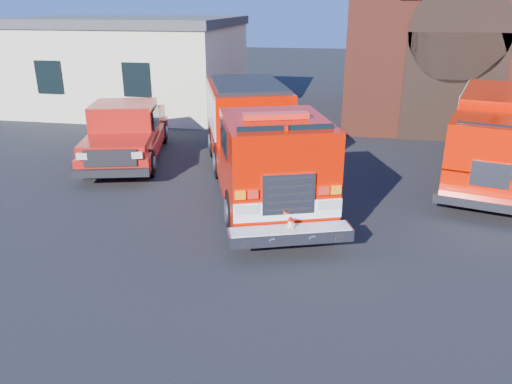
% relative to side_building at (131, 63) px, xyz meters
% --- Properties ---
extents(ground, '(100.00, 100.00, 0.00)m').
position_rel_side_building_xyz_m(ground, '(9.00, -13.00, -2.20)').
color(ground, black).
rests_on(ground, ground).
extents(parking_stripe_mid, '(0.12, 3.00, 0.01)m').
position_rel_side_building_xyz_m(parking_stripe_mid, '(15.50, -9.00, -2.20)').
color(parking_stripe_mid, yellow).
rests_on(parking_stripe_mid, ground).
extents(parking_stripe_far, '(0.12, 3.00, 0.01)m').
position_rel_side_building_xyz_m(parking_stripe_far, '(15.50, -6.00, -2.20)').
color(parking_stripe_far, yellow).
rests_on(parking_stripe_far, ground).
extents(side_building, '(10.20, 8.20, 4.35)m').
position_rel_side_building_xyz_m(side_building, '(0.00, 0.00, 0.00)').
color(side_building, beige).
rests_on(side_building, ground).
extents(fire_engine, '(5.21, 9.08, 2.70)m').
position_rel_side_building_xyz_m(fire_engine, '(8.31, -10.36, -0.80)').
color(fire_engine, black).
rests_on(fire_engine, ground).
extents(pickup_truck, '(3.61, 6.34, 1.96)m').
position_rel_side_building_xyz_m(pickup_truck, '(3.51, -8.50, -1.28)').
color(pickup_truck, black).
rests_on(pickup_truck, ground).
extents(secondary_truck, '(4.16, 7.84, 2.43)m').
position_rel_side_building_xyz_m(secondary_truck, '(15.15, -8.13, -0.88)').
color(secondary_truck, black).
rests_on(secondary_truck, ground).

